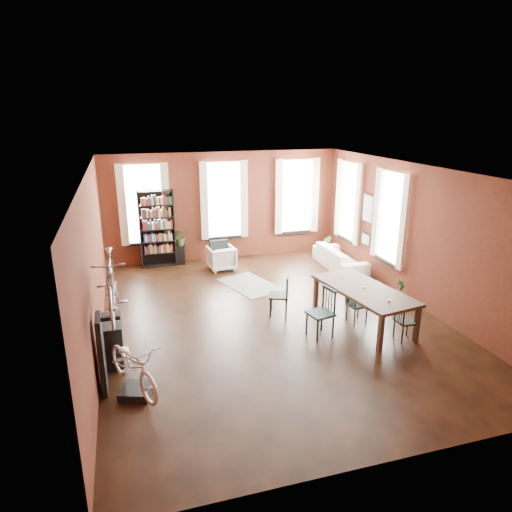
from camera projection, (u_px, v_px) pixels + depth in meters
name	position (u px, v px, depth m)	size (l,w,h in m)	color
room	(273.00, 216.00, 9.94)	(9.00, 9.04, 3.22)	black
dining_table	(363.00, 306.00, 9.58)	(1.07, 2.36, 0.81)	#4A3B2C
dining_chair_a	(320.00, 313.00, 9.01)	(0.46, 0.46, 1.00)	#1C3B3E
dining_chair_b	(279.00, 295.00, 10.00)	(0.42, 0.42, 0.91)	#20301C
dining_chair_c	(406.00, 321.00, 8.91)	(0.37, 0.37, 0.80)	black
dining_chair_d	(357.00, 305.00, 9.66)	(0.37, 0.37, 0.80)	#1B3A3B
bookshelf	(157.00, 229.00, 13.01)	(1.00, 0.32, 2.20)	black
white_armchair	(221.00, 257.00, 12.92)	(0.72, 0.67, 0.74)	silver
cream_sofa	(340.00, 254.00, 13.00)	(2.08, 0.61, 0.81)	beige
striped_rug	(250.00, 285.00, 11.84)	(1.05, 1.68, 0.01)	black
bike_trainer	(137.00, 391.00, 7.24)	(0.47, 0.47, 0.14)	black
bike_wall_rack	(102.00, 354.00, 7.20)	(0.16, 0.60, 1.30)	black
console_table	(112.00, 341.00, 8.13)	(0.40, 0.80, 0.80)	black
plant_stand	(180.00, 254.00, 13.42)	(0.28, 0.28, 0.57)	black
plant_by_sofa	(324.00, 253.00, 13.92)	(0.41, 0.73, 0.33)	#2D5220
plant_small	(400.00, 295.00, 11.00)	(0.25, 0.47, 0.17)	#254F1F
bicycle_floor	(131.00, 344.00, 6.97)	(0.55, 0.82, 1.56)	silver
bicycle_hung	(109.00, 264.00, 6.81)	(0.47, 1.00, 1.66)	#A5A8AD
plant_on_stand	(180.00, 238.00, 13.31)	(0.46, 0.52, 0.40)	#325321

